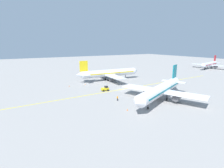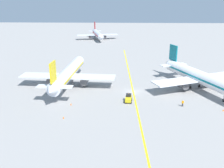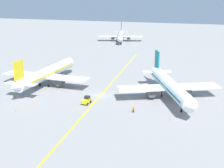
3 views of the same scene
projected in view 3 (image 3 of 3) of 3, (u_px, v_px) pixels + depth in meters
ground_plane at (101, 95)px, 87.91m from camera, size 400.00×400.00×0.00m
apron_yellow_centreline at (101, 95)px, 87.91m from camera, size 4.43×119.95×0.01m
airplane_at_gate at (46, 74)px, 96.14m from camera, size 28.26×35.53×10.60m
airplane_adjacent_stand at (170, 86)px, 84.19m from camera, size 27.78×33.81×10.60m
airplane_distant_taxiing at (121, 35)px, 177.22m from camera, size 25.61×31.70×9.54m
baggage_tug_white at (86, 100)px, 81.23m from camera, size 1.98×3.12×2.11m
ground_crew_worker at (134, 109)px, 75.38m from camera, size 0.56×0.31×1.68m
traffic_cone_near_nose at (178, 93)px, 89.27m from camera, size 0.32×0.32×0.55m
traffic_cone_mid_apron at (170, 119)px, 71.01m from camera, size 0.32×0.32×0.55m
traffic_cone_by_wingtip at (16, 111)px, 75.83m from camera, size 0.32×0.32×0.55m
traffic_cone_far_edge at (33, 101)px, 82.66m from camera, size 0.32×0.32×0.55m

